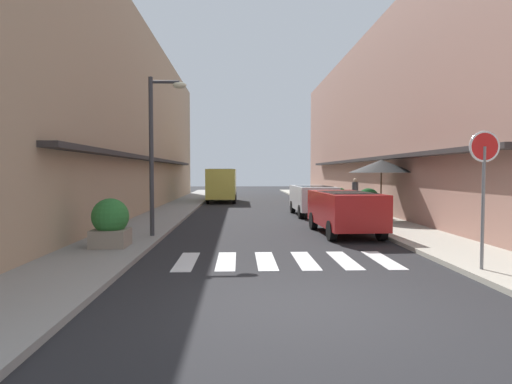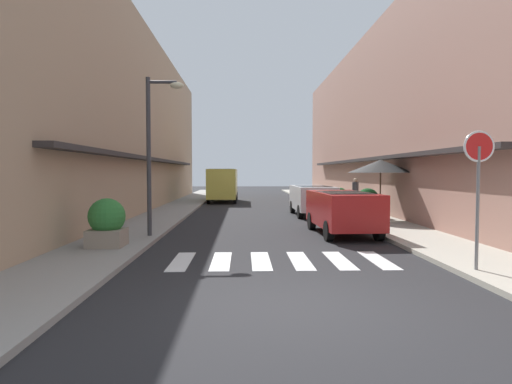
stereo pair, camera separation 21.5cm
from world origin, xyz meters
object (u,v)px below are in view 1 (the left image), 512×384
at_px(parked_car_near, 345,208).
at_px(planter_corner, 110,223).
at_px(parked_car_mid, 313,197).
at_px(cafe_umbrella, 381,166).
at_px(planter_midblock, 368,203).
at_px(round_street_sign, 484,163).
at_px(planter_far, 340,198).
at_px(delivery_van, 222,182).
at_px(street_lamp, 158,138).
at_px(pedestrian_walking_near, 355,193).

relative_size(parked_car_near, planter_corner, 3.21).
xyz_separation_m(parked_car_mid, cafe_umbrella, (2.46, -2.78, 1.46)).
relative_size(planter_corner, planter_midblock, 1.01).
height_order(parked_car_near, planter_midblock, parked_car_near).
bearing_deg(parked_car_mid, round_street_sign, -83.34).
bearing_deg(parked_car_mid, planter_far, 60.05).
bearing_deg(delivery_van, street_lamp, -94.46).
bearing_deg(planter_far, round_street_sign, -92.88).
height_order(planter_corner, planter_midblock, planter_corner).
relative_size(delivery_van, round_street_sign, 1.89).
distance_m(street_lamp, planter_far, 14.22).
distance_m(delivery_van, pedestrian_walking_near, 10.75).
relative_size(cafe_umbrella, planter_corner, 2.11).
bearing_deg(planter_far, street_lamp, -127.10).
bearing_deg(pedestrian_walking_near, planter_corner, 165.07).
bearing_deg(street_lamp, pedestrian_walking_near, 46.96).
bearing_deg(round_street_sign, planter_midblock, 85.92).
bearing_deg(delivery_van, parked_car_near, -73.51).
distance_m(parked_car_near, cafe_umbrella, 4.65).
distance_m(parked_car_mid, street_lamp, 9.80).
relative_size(planter_corner, pedestrian_walking_near, 0.77).
xyz_separation_m(round_street_sign, pedestrian_walking_near, (1.28, 14.60, -1.31)).
relative_size(parked_car_near, parked_car_mid, 1.01).
xyz_separation_m(street_lamp, planter_corner, (-0.92, -2.00, -2.44)).
height_order(delivery_van, planter_corner, delivery_van).
relative_size(parked_car_mid, cafe_umbrella, 1.50).
height_order(delivery_van, cafe_umbrella, cafe_umbrella).
bearing_deg(pedestrian_walking_near, delivery_van, 70.20).
height_order(planter_corner, pedestrian_walking_near, pedestrian_walking_near).
relative_size(parked_car_near, planter_midblock, 3.24).
height_order(parked_car_near, delivery_van, delivery_van).
bearing_deg(planter_far, pedestrian_walking_near, -74.01).
relative_size(parked_car_near, pedestrian_walking_near, 2.49).
bearing_deg(cafe_umbrella, planter_midblock, 108.50).
height_order(parked_car_near, planter_far, parked_car_near).
xyz_separation_m(cafe_umbrella, planter_far, (-0.21, 6.69, -1.75)).
bearing_deg(planter_midblock, parked_car_near, -115.72).
bearing_deg(planter_far, parked_car_mid, -119.95).
bearing_deg(cafe_umbrella, round_street_sign, -96.15).
distance_m(round_street_sign, planter_midblock, 10.53).
xyz_separation_m(street_lamp, planter_far, (8.44, 11.16, -2.57)).
height_order(parked_car_near, street_lamp, street_lamp).
relative_size(cafe_umbrella, planter_far, 2.48).
relative_size(delivery_van, planter_corner, 4.12).
distance_m(parked_car_near, round_street_sign, 6.20).
bearing_deg(parked_car_near, planter_midblock, 64.28).
height_order(cafe_umbrella, planter_far, cafe_umbrella).
distance_m(planter_corner, planter_midblock, 11.82).
bearing_deg(street_lamp, planter_far, 52.90).
bearing_deg(planter_midblock, cafe_umbrella, -71.50).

